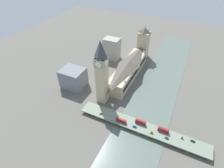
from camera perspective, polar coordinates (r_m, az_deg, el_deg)
The scene contains 17 objects.
ground_plane at distance 253.85m, azimuth 7.65°, elevation 0.76°, with size 600.00×600.00×0.00m, color #605E56.
river_water at distance 248.67m, azimuth 14.77°, elevation -1.23°, with size 53.66×360.00×0.30m, color slate.
parliament_hall at distance 256.00m, azimuth 5.49°, elevation 4.90°, with size 22.88×105.19×26.19m.
clock_tower at distance 195.27m, azimuth -3.43°, elevation 3.90°, with size 12.59×12.59×81.65m.
victoria_tower at distance 304.23m, azimuth 10.19°, elevation 13.04°, with size 17.01×17.01×56.08m.
road_bridge at distance 192.30m, azimuth 9.40°, elevation -13.62°, with size 139.31×16.32×4.80m.
double_decker_bus_lead at distance 190.92m, azimuth 3.06°, elevation -11.78°, with size 11.42×2.52×4.65m.
double_decker_bus_mid at distance 191.56m, azimuth 9.31°, elevation -12.11°, with size 11.45×2.56×5.01m.
double_decker_bus_rear at distance 190.19m, azimuth 16.44°, elevation -14.20°, with size 11.31×2.52×4.86m.
car_northbound_lead at distance 194.45m, azimuth 24.91°, elevation -16.57°, with size 4.01×1.89×1.33m.
car_northbound_mid at distance 199.75m, azimuth -3.57°, elevation -9.67°, with size 3.99×1.77×1.26m.
car_northbound_tail at distance 187.64m, azimuth 12.80°, elevation -15.28°, with size 4.14×1.75×1.47m.
car_southbound_lead at distance 187.73m, azimuth 17.42°, elevation -16.47°, with size 4.08×1.86×1.45m.
car_southbound_mid at distance 192.62m, azimuth 21.90°, elevation -16.06°, with size 3.95×1.93×1.38m.
car_southbound_tail at distance 189.35m, azimuth 7.40°, elevation -13.67°, with size 4.49×1.84×1.32m.
city_block_west at distance 298.82m, azimuth -0.08°, elevation 11.43°, with size 25.69×18.28×35.82m.
city_block_center at distance 241.77m, azimuth -12.48°, elevation 1.89°, with size 30.26×25.91×26.70m.
Camera 1 is at (-55.32, 193.90, 154.21)m, focal length 28.00 mm.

